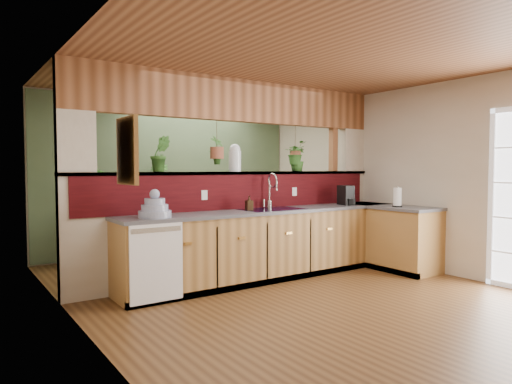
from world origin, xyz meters
TOP-DOWN VIEW (x-y plane):
  - ground at (0.00, 0.00)m, footprint 4.60×7.00m
  - ceiling at (0.00, 0.00)m, footprint 4.60×7.00m
  - wall_back at (0.00, 3.50)m, footprint 4.60×0.02m
  - wall_left at (-2.30, 0.00)m, footprint 0.02×7.00m
  - wall_right at (2.30, 0.00)m, footprint 0.02×7.00m
  - pass_through_partition at (0.03, 1.35)m, footprint 4.60×0.21m
  - pass_through_ledge at (0.00, 1.35)m, footprint 4.60×0.21m
  - header_beam at (0.00, 1.35)m, footprint 4.60×0.15m
  - sage_backwall at (0.00, 3.48)m, footprint 4.55×0.02m
  - countertop at (0.84, 0.87)m, footprint 4.14×1.52m
  - dishwasher at (-1.48, 0.66)m, footprint 0.58×0.03m
  - navy_sink at (0.25, 0.98)m, footprint 0.82×0.50m
  - framed_print at (-2.27, -0.80)m, footprint 0.04×0.35m
  - faucet at (0.34, 1.13)m, footprint 0.21×0.21m
  - dish_stack at (-1.41, 0.87)m, footprint 0.35×0.35m
  - soap_dispenser at (-0.07, 1.04)m, footprint 0.09×0.10m
  - coffee_maker at (1.55, 0.92)m, footprint 0.15×0.26m
  - paper_towel at (1.88, 0.27)m, footprint 0.13×0.13m
  - glass_jar at (-0.09, 1.35)m, footprint 0.16×0.16m
  - ledge_plant_left at (-1.14, 1.35)m, footprint 0.27×0.24m
  - ledge_plant_right at (0.98, 1.35)m, footprint 0.26×0.26m
  - hanging_plant_a at (-0.36, 1.35)m, footprint 0.23×0.20m
  - hanging_plant_b at (0.94, 1.35)m, footprint 0.37×0.34m
  - shelving_console at (-0.86, 3.25)m, footprint 1.52×0.55m
  - shelf_plant_a at (-1.36, 3.25)m, footprint 0.28×0.22m
  - shelf_plant_b at (-0.36, 3.25)m, footprint 0.39×0.39m
  - floor_plant at (1.27, 2.13)m, footprint 0.83×0.75m

SIDE VIEW (x-z plane):
  - ground at x=0.00m, z-range -0.01..0.01m
  - floor_plant at x=1.27m, z-range 0.00..0.83m
  - countertop at x=0.84m, z-range 0.00..0.90m
  - dishwasher at x=-1.48m, z-range 0.05..0.87m
  - shelving_console at x=-0.86m, z-range 0.00..1.00m
  - navy_sink at x=0.25m, z-range 0.73..0.91m
  - soap_dispenser at x=-0.07m, z-range 0.90..1.08m
  - dish_stack at x=-1.41m, z-range 0.84..1.15m
  - paper_towel at x=1.88m, z-range 0.89..1.17m
  - coffee_maker at x=1.55m, z-range 0.89..1.17m
  - faucet at x=0.34m, z-range 0.92..1.39m
  - pass_through_partition at x=0.03m, z-range -0.11..2.49m
  - shelf_plant_a at x=-1.36m, z-range 1.00..1.46m
  - shelf_plant_b at x=-0.36m, z-range 1.00..1.53m
  - wall_back at x=0.00m, z-range 0.00..2.60m
  - wall_left at x=-2.30m, z-range 0.00..2.60m
  - wall_right at x=2.30m, z-range 0.00..2.60m
  - sage_backwall at x=0.00m, z-range 0.02..2.58m
  - pass_through_ledge at x=0.00m, z-range 1.35..1.39m
  - framed_print at x=-2.27m, z-range 1.32..1.78m
  - ledge_plant_right at x=0.98m, z-range 1.39..1.75m
  - glass_jar at x=-0.09m, z-range 1.39..1.75m
  - ledge_plant_left at x=-1.14m, z-range 1.39..1.82m
  - hanging_plant_a at x=-0.36m, z-range 1.54..2.03m
  - hanging_plant_b at x=0.94m, z-range 1.55..2.06m
  - header_beam at x=0.00m, z-range 2.05..2.60m
  - ceiling at x=0.00m, z-range 2.60..2.60m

